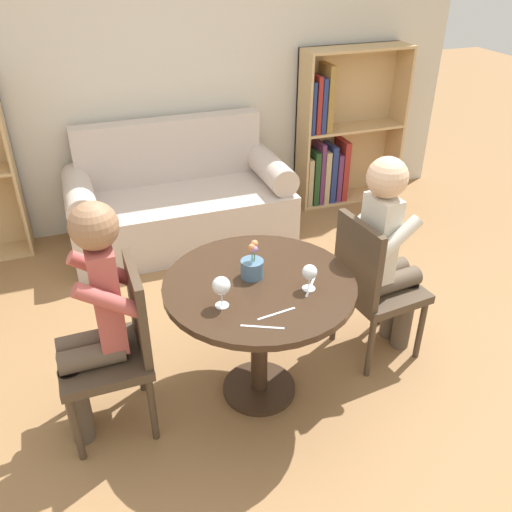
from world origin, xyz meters
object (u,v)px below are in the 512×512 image
Objects in this scene: flower_vase at (252,266)px; person_right at (388,252)px; bookshelf_right at (336,138)px; wine_glass_left at (221,287)px; chair_left at (117,344)px; chair_right at (372,283)px; couch at (180,203)px; wine_glass_right at (310,273)px; person_left at (93,319)px.

person_right is at bearing 3.34° from flower_vase.
bookshelf_right is 2.84m from wine_glass_left.
person_right reaches higher than wine_glass_left.
person_right reaches higher than chair_left.
person_right reaches higher than flower_vase.
chair_right is at bearing 12.91° from wine_glass_left.
flower_vase is (0.69, 0.01, 0.29)m from chair_left.
wine_glass_right is at bearing -84.20° from couch.
wine_glass_right is (-1.31, -2.25, 0.22)m from bookshelf_right.
bookshelf_right is 1.11× the size of person_right.
couch is 1.90m from chair_right.
bookshelf_right is 3.10m from person_left.
chair_left is 0.20m from person_left.
wine_glass_right is at bearing 107.66° from chair_right.
flower_vase reaches higher than chair_left.
flower_vase is (-1.52, -2.06, 0.19)m from bookshelf_right.
person_left is 0.61m from wine_glass_left.
wine_glass_right is 0.67× the size of flower_vase.
person_left reaches higher than chair_right.
bookshelf_right is at bearing 132.62° from chair_left.
wine_glass_left reaches higher than wine_glass_right.
couch reaches higher than wine_glass_left.
bookshelf_right is 2.18m from chair_right.
wine_glass_left is (-0.93, -0.21, 0.33)m from chair_right.
person_left is 6.35× the size of flower_vase.
chair_right is at bearing 91.30° from person_left.
bookshelf_right is 2.61m from wine_glass_right.
couch is 2.05m from wine_glass_right.
wine_glass_left is at bearing 178.57° from wine_glass_right.
flower_vase reaches higher than wine_glass_left.
couch reaches higher than chair_left.
chair_right reaches higher than wine_glass_right.
person_right is 9.36× the size of wine_glass_right.
person_right is (0.09, 0.02, 0.17)m from chair_right.
wine_glass_right is at bearing 105.84° from person_right.
person_right is at bearing 12.72° from wine_glass_left.
chair_right is at bearing -68.10° from couch.
chair_left is at bearing 85.49° from chair_right.
chair_right is 0.64m from wine_glass_right.
chair_left is 0.61m from wine_glass_left.
wine_glass_left is (-1.73, -2.24, 0.24)m from bookshelf_right.
chair_right is 0.78m from flower_vase.
couch reaches higher than wine_glass_right.
bookshelf_right is at bearing 53.46° from flower_vase.
chair_left is (-2.21, -2.07, -0.09)m from bookshelf_right.
chair_left is at bearing 86.01° from person_right.
chair_left is 0.73× the size of person_right.
chair_left is 0.73× the size of person_left.
person_left is at bearing 85.92° from person_right.
flower_vase reaches higher than chair_right.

